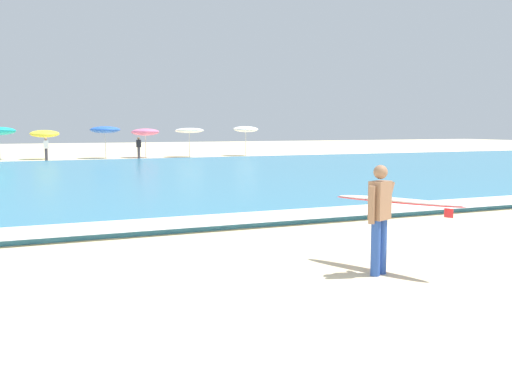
{
  "coord_description": "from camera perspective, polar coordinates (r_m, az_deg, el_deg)",
  "views": [
    {
      "loc": [
        -2.05,
        -6.64,
        2.32
      ],
      "look_at": [
        2.35,
        3.35,
        1.1
      ],
      "focal_mm": 41.26,
      "sensor_mm": 36.0,
      "label": 1
    }
  ],
  "objects": [
    {
      "name": "beach_umbrella_4",
      "position": [
        44.83,
        -14.42,
        5.86
      ],
      "size": [
        2.19,
        2.19,
        2.35
      ],
      "color": "beige",
      "rests_on": "ground"
    },
    {
      "name": "surf_foam",
      "position": [
        13.19,
        -14.54,
        -3.33
      ],
      "size": [
        120.0,
        1.62,
        0.01
      ],
      "primitive_type": "cube",
      "color": "white",
      "rests_on": "sea"
    },
    {
      "name": "ground_plane",
      "position": [
        7.33,
        -6.43,
        -12.11
      ],
      "size": [
        160.0,
        160.0,
        0.0
      ],
      "primitive_type": "plane",
      "color": "beige"
    },
    {
      "name": "surfer_with_board",
      "position": [
        9.52,
        12.6,
        -1.6
      ],
      "size": [
        1.31,
        2.25,
        1.73
      ],
      "color": "#284CA3",
      "rests_on": "ground"
    },
    {
      "name": "beach_umbrella_6",
      "position": [
        45.6,
        -6.49,
        5.95
      ],
      "size": [
        2.23,
        2.24,
        2.26
      ],
      "color": "beige",
      "rests_on": "ground"
    },
    {
      "name": "beachgoer_near_row_mid",
      "position": [
        42.57,
        -19.68,
        4.0
      ],
      "size": [
        0.32,
        0.2,
        1.58
      ],
      "color": "#383842",
      "rests_on": "ground"
    },
    {
      "name": "beach_umbrella_7",
      "position": [
        47.51,
        -1.0,
        6.11
      ],
      "size": [
        2.04,
        2.06,
        2.4
      ],
      "color": "beige",
      "rests_on": "ground"
    },
    {
      "name": "beachgoer_near_row_right",
      "position": [
        43.36,
        -11.3,
        4.28
      ],
      "size": [
        0.32,
        0.2,
        1.58
      ],
      "color": "#383842",
      "rests_on": "ground"
    },
    {
      "name": "beach_umbrella_3",
      "position": [
        44.65,
        -19.82,
        5.33
      ],
      "size": [
        2.03,
        2.06,
        2.14
      ],
      "color": "beige",
      "rests_on": "ground"
    },
    {
      "name": "sea",
      "position": [
        26.43,
        -19.25,
        1.12
      ],
      "size": [
        120.0,
        28.0,
        0.14
      ],
      "primitive_type": "cube",
      "color": "teal",
      "rests_on": "ground"
    },
    {
      "name": "beach_umbrella_5",
      "position": [
        45.23,
        -10.68,
        5.73
      ],
      "size": [
        2.09,
        2.11,
        2.21
      ],
      "color": "beige",
      "rests_on": "ground"
    }
  ]
}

